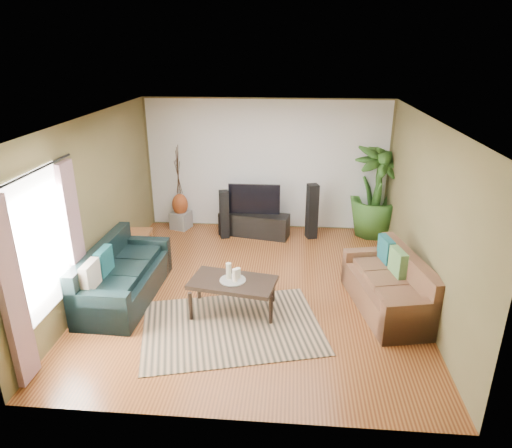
# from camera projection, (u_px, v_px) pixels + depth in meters

# --- Properties ---
(floor) EXTENTS (5.50, 5.50, 0.00)m
(floor) POSITION_uv_depth(u_px,v_px,m) (255.00, 289.00, 7.32)
(floor) COLOR #955226
(floor) RESTS_ON ground
(ceiling) EXTENTS (5.50, 5.50, 0.00)m
(ceiling) POSITION_uv_depth(u_px,v_px,m) (255.00, 119.00, 6.33)
(ceiling) COLOR white
(ceiling) RESTS_ON ground
(wall_back) EXTENTS (5.00, 0.00, 5.00)m
(wall_back) POSITION_uv_depth(u_px,v_px,m) (266.00, 165.00, 9.38)
(wall_back) COLOR brown
(wall_back) RESTS_ON ground
(wall_front) EXTENTS (5.00, 0.00, 5.00)m
(wall_front) POSITION_uv_depth(u_px,v_px,m) (230.00, 309.00, 4.28)
(wall_front) COLOR brown
(wall_front) RESTS_ON ground
(wall_left) EXTENTS (0.00, 5.50, 5.50)m
(wall_left) POSITION_uv_depth(u_px,v_px,m) (93.00, 206.00, 7.02)
(wall_left) COLOR brown
(wall_left) RESTS_ON ground
(wall_right) EXTENTS (0.00, 5.50, 5.50)m
(wall_right) POSITION_uv_depth(u_px,v_px,m) (426.00, 215.00, 6.64)
(wall_right) COLOR brown
(wall_right) RESTS_ON ground
(backwall_panel) EXTENTS (4.90, 0.00, 4.90)m
(backwall_panel) POSITION_uv_depth(u_px,v_px,m) (266.00, 165.00, 9.37)
(backwall_panel) COLOR white
(backwall_panel) RESTS_ON ground
(window_pane) EXTENTS (0.00, 1.80, 1.80)m
(window_pane) POSITION_uv_depth(u_px,v_px,m) (40.00, 245.00, 5.52)
(window_pane) COLOR white
(window_pane) RESTS_ON ground
(curtain_near) EXTENTS (0.08, 0.35, 2.20)m
(curtain_near) POSITION_uv_depth(u_px,v_px,m) (12.00, 295.00, 4.91)
(curtain_near) COLOR gray
(curtain_near) RESTS_ON ground
(curtain_far) EXTENTS (0.08, 0.35, 2.20)m
(curtain_far) POSITION_uv_depth(u_px,v_px,m) (75.00, 240.00, 6.30)
(curtain_far) COLOR gray
(curtain_far) RESTS_ON ground
(curtain_rod) EXTENTS (0.03, 1.90, 0.03)m
(curtain_rod) POSITION_uv_depth(u_px,v_px,m) (30.00, 173.00, 5.19)
(curtain_rod) COLOR black
(curtain_rod) RESTS_ON ground
(sofa_left) EXTENTS (0.92, 2.05, 0.85)m
(sofa_left) POSITION_uv_depth(u_px,v_px,m) (124.00, 272.00, 6.95)
(sofa_left) COLOR black
(sofa_left) RESTS_ON floor
(sofa_right) EXTENTS (1.16, 1.92, 0.85)m
(sofa_right) POSITION_uv_depth(u_px,v_px,m) (388.00, 283.00, 6.64)
(sofa_right) COLOR brown
(sofa_right) RESTS_ON floor
(area_rug) EXTENTS (2.79, 2.28, 0.01)m
(area_rug) POSITION_uv_depth(u_px,v_px,m) (232.00, 327.00, 6.34)
(area_rug) COLOR tan
(area_rug) RESTS_ON floor
(coffee_table) EXTENTS (1.32, 0.87, 0.50)m
(coffee_table) POSITION_uv_depth(u_px,v_px,m) (233.00, 296.00, 6.65)
(coffee_table) COLOR black
(coffee_table) RESTS_ON floor
(candle_tray) EXTENTS (0.38, 0.38, 0.02)m
(candle_tray) POSITION_uv_depth(u_px,v_px,m) (233.00, 280.00, 6.56)
(candle_tray) COLOR gray
(candle_tray) RESTS_ON coffee_table
(candle_tall) EXTENTS (0.08, 0.08, 0.24)m
(candle_tall) POSITION_uv_depth(u_px,v_px,m) (229.00, 271.00, 6.54)
(candle_tall) COLOR beige
(candle_tall) RESTS_ON candle_tray
(candle_mid) EXTENTS (0.08, 0.08, 0.19)m
(candle_mid) POSITION_uv_depth(u_px,v_px,m) (235.00, 275.00, 6.48)
(candle_mid) COLOR white
(candle_mid) RESTS_ON candle_tray
(candle_short) EXTENTS (0.08, 0.08, 0.15)m
(candle_short) POSITION_uv_depth(u_px,v_px,m) (238.00, 273.00, 6.58)
(candle_short) COLOR beige
(candle_short) RESTS_ON candle_tray
(tv_stand) EXTENTS (1.47, 0.70, 0.47)m
(tv_stand) POSITION_uv_depth(u_px,v_px,m) (254.00, 224.00, 9.32)
(tv_stand) COLOR black
(tv_stand) RESTS_ON floor
(television) EXTENTS (1.04, 0.06, 0.61)m
(television) POSITION_uv_depth(u_px,v_px,m) (254.00, 199.00, 9.14)
(television) COLOR black
(television) RESTS_ON tv_stand
(speaker_left) EXTENTS (0.22, 0.24, 0.98)m
(speaker_left) POSITION_uv_depth(u_px,v_px,m) (224.00, 214.00, 9.14)
(speaker_left) COLOR black
(speaker_left) RESTS_ON floor
(speaker_right) EXTENTS (0.26, 0.27, 1.12)m
(speaker_right) POSITION_uv_depth(u_px,v_px,m) (312.00, 211.00, 9.11)
(speaker_right) COLOR black
(speaker_right) RESTS_ON floor
(potted_plant) EXTENTS (1.38, 1.38, 1.86)m
(potted_plant) POSITION_uv_depth(u_px,v_px,m) (376.00, 191.00, 9.13)
(potted_plant) COLOR #29531B
(potted_plant) RESTS_ON floor
(plant_pot) EXTENTS (0.34, 0.34, 0.27)m
(plant_pot) POSITION_uv_depth(u_px,v_px,m) (372.00, 228.00, 9.42)
(plant_pot) COLOR black
(plant_pot) RESTS_ON floor
(pedestal) EXTENTS (0.46, 0.46, 0.36)m
(pedestal) POSITION_uv_depth(u_px,v_px,m) (181.00, 220.00, 9.72)
(pedestal) COLOR gray
(pedestal) RESTS_ON floor
(vase) EXTENTS (0.33, 0.33, 0.46)m
(vase) POSITION_uv_depth(u_px,v_px,m) (180.00, 205.00, 9.59)
(vase) COLOR brown
(vase) RESTS_ON pedestal
(side_table) EXTENTS (0.48, 0.48, 0.47)m
(side_table) POSITION_uv_depth(u_px,v_px,m) (139.00, 243.00, 8.43)
(side_table) COLOR #985431
(side_table) RESTS_ON floor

